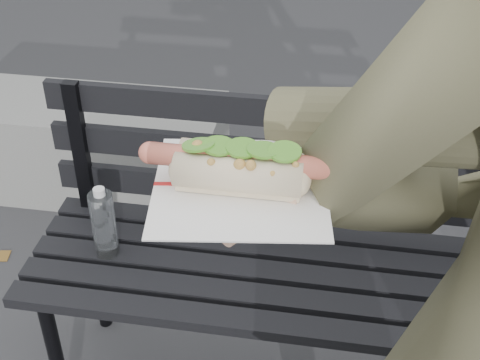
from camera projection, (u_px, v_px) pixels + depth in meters
name	position (u px, v px, depth m)	size (l,w,h in m)	color
park_bench	(310.00, 243.00, 1.76)	(1.50, 0.44, 0.88)	black
concrete_block	(78.00, 145.00, 2.76)	(1.20, 0.40, 0.40)	slate
held_hotdog	(424.00, 143.00, 0.73)	(0.63, 0.30, 0.20)	brown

